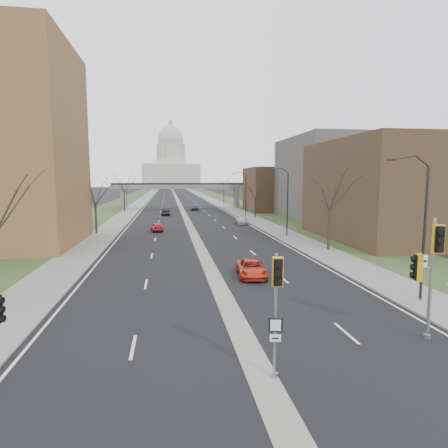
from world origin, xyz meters
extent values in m
plane|color=black|center=(0.00, 0.00, 0.00)|extent=(700.00, 700.00, 0.00)
cube|color=black|center=(0.00, 150.00, 0.01)|extent=(20.00, 600.00, 0.01)
cube|color=gray|center=(0.00, 150.00, 0.00)|extent=(1.20, 600.00, 0.02)
cube|color=gray|center=(12.00, 150.00, 0.06)|extent=(4.00, 600.00, 0.12)
cube|color=gray|center=(-12.00, 150.00, 0.06)|extent=(4.00, 600.00, 0.12)
cube|color=#2B4520|center=(18.00, 150.00, 0.05)|extent=(8.00, 600.00, 0.10)
cube|color=#2B4520|center=(-18.00, 150.00, 0.05)|extent=(8.00, 600.00, 0.10)
cube|color=#4E3824|center=(24.00, 28.00, 6.00)|extent=(16.00, 20.00, 12.00)
cube|color=#54524D|center=(28.00, 52.00, 7.50)|extent=(18.00, 22.00, 15.00)
cube|color=#4E3824|center=(22.00, 70.00, 5.00)|extent=(14.00, 14.00, 10.00)
cube|color=slate|center=(-14.00, 80.00, 2.50)|extent=(1.20, 2.50, 5.00)
cube|color=slate|center=(14.00, 80.00, 2.50)|extent=(1.20, 2.50, 5.00)
cube|color=slate|center=(0.00, 80.00, 5.50)|extent=(34.00, 3.00, 1.00)
cube|color=black|center=(0.00, 80.00, 6.20)|extent=(34.00, 0.15, 0.50)
cube|color=#B9B5A9|center=(0.00, 320.00, 10.00)|extent=(48.00, 42.00, 20.00)
cube|color=#B9B5A9|center=(0.00, 320.00, 22.00)|extent=(26.00, 26.00, 5.00)
cylinder|color=#B9B5A9|center=(0.00, 320.00, 31.00)|extent=(22.00, 22.00, 14.00)
sphere|color=#B9B5A9|center=(0.00, 320.00, 42.00)|extent=(22.00, 22.00, 22.00)
cylinder|color=#B9B5A9|center=(0.00, 320.00, 53.50)|extent=(3.60, 3.60, 4.50)
cylinder|color=black|center=(11.80, 6.00, 4.12)|extent=(0.16, 0.16, 8.00)
cube|color=black|center=(9.50, 6.00, 8.47)|extent=(0.45, 0.18, 0.14)
cylinder|color=black|center=(11.80, 32.00, 4.12)|extent=(0.16, 0.16, 8.00)
cube|color=black|center=(9.50, 32.00, 8.47)|extent=(0.45, 0.18, 0.14)
cylinder|color=black|center=(11.80, 58.00, 4.12)|extent=(0.16, 0.16, 8.00)
cube|color=black|center=(9.50, 58.00, 8.47)|extent=(0.45, 0.18, 0.14)
cylinder|color=#382B21|center=(-13.00, 38.00, 2.00)|extent=(0.28, 0.28, 3.75)
cylinder|color=#382B21|center=(-13.00, 72.00, 2.25)|extent=(0.28, 0.28, 4.25)
cylinder|color=#382B21|center=(13.00, 22.00, 2.12)|extent=(0.28, 0.28, 4.00)
cylinder|color=#382B21|center=(13.00, 55.00, 1.87)|extent=(0.28, 0.28, 3.50)
cylinder|color=#382B21|center=(13.00, 95.00, 2.25)|extent=(0.28, 0.28, 4.25)
cylinder|color=gray|center=(0.46, -1.34, 2.35)|extent=(0.13, 0.13, 4.70)
cylinder|color=gray|center=(0.46, -1.34, 0.09)|extent=(0.25, 0.25, 0.18)
cube|color=orange|center=(0.38, -1.79, 4.16)|extent=(0.44, 0.42, 1.04)
cube|color=black|center=(0.46, -1.34, 2.08)|extent=(0.54, 0.13, 0.54)
cube|color=silver|center=(0.46, -1.34, 1.58)|extent=(0.41, 0.10, 0.27)
cylinder|color=gray|center=(8.43, 0.89, 2.83)|extent=(0.15, 0.15, 5.66)
cylinder|color=gray|center=(8.43, 0.89, 0.11)|extent=(0.30, 0.30, 0.22)
cube|color=orange|center=(8.25, 0.37, 4.79)|extent=(0.57, 0.56, 1.25)
cube|color=orange|center=(7.91, 1.06, 3.37)|extent=(0.56, 0.57, 1.25)
cylinder|color=black|center=(11.58, 5.65, 1.33)|extent=(0.07, 0.07, 2.41)
cube|color=silver|center=(11.58, 5.65, 2.53)|extent=(0.59, 0.18, 0.77)
imported|color=red|center=(-4.96, 39.44, 0.64)|extent=(2.01, 3.93, 1.28)
imported|color=black|center=(-3.86, 63.64, 0.77)|extent=(1.65, 4.67, 1.53)
imported|color=red|center=(2.85, 13.11, 0.62)|extent=(2.51, 4.67, 1.25)
imported|color=silver|center=(8.73, 46.48, 0.64)|extent=(2.09, 4.53, 1.28)
imported|color=navy|center=(2.97, 74.69, 0.74)|extent=(1.96, 4.43, 1.48)
camera|label=1|loc=(-3.37, -14.13, 7.37)|focal=30.00mm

